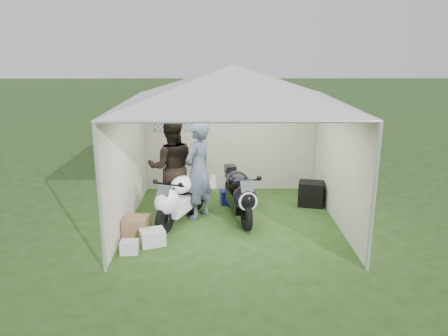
% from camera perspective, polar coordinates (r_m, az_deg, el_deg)
% --- Properties ---
extents(ground, '(80.00, 80.00, 0.00)m').
position_cam_1_polar(ground, '(8.65, 1.15, -6.86)').
color(ground, '#244215').
rests_on(ground, ground).
extents(canopy_tent, '(5.66, 5.66, 3.00)m').
position_cam_1_polar(canopy_tent, '(8.06, 1.24, 10.40)').
color(canopy_tent, silver).
rests_on(canopy_tent, ground).
extents(motorcycle_white, '(0.95, 1.77, 0.92)m').
position_cam_1_polar(motorcycle_white, '(8.44, -5.90, -3.81)').
color(motorcycle_white, black).
rests_on(motorcycle_white, ground).
extents(motorcycle_black, '(0.65, 1.93, 0.96)m').
position_cam_1_polar(motorcycle_black, '(8.56, 2.03, -3.30)').
color(motorcycle_black, black).
rests_on(motorcycle_black, ground).
extents(paddock_stand, '(0.45, 0.33, 0.31)m').
position_cam_1_polar(paddock_stand, '(9.50, 0.79, -3.79)').
color(paddock_stand, '#2120B6').
rests_on(paddock_stand, ground).
extents(person_dark_jacket, '(1.03, 0.84, 1.97)m').
position_cam_1_polar(person_dark_jacket, '(8.76, -6.85, 0.11)').
color(person_dark_jacket, black).
rests_on(person_dark_jacket, ground).
extents(person_blue_jacket, '(0.77, 0.84, 1.93)m').
position_cam_1_polar(person_blue_jacket, '(8.53, -3.39, -0.37)').
color(person_blue_jacket, slate).
rests_on(person_blue_jacket, ground).
extents(equipment_box, '(0.61, 0.53, 0.52)m').
position_cam_1_polar(equipment_box, '(9.55, 11.27, -3.31)').
color(equipment_box, black).
rests_on(equipment_box, ground).
extents(crate_0, '(0.49, 0.44, 0.27)m').
position_cam_1_polar(crate_0, '(7.70, -9.33, -8.92)').
color(crate_0, silver).
rests_on(crate_0, ground).
extents(crate_1, '(0.46, 0.46, 0.37)m').
position_cam_1_polar(crate_1, '(8.02, -11.39, -7.59)').
color(crate_1, brown).
rests_on(crate_1, ground).
extents(crate_2, '(0.30, 0.25, 0.21)m').
position_cam_1_polar(crate_2, '(7.49, -12.24, -10.05)').
color(crate_2, silver).
rests_on(crate_2, ground).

